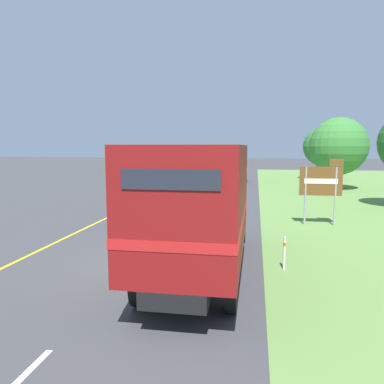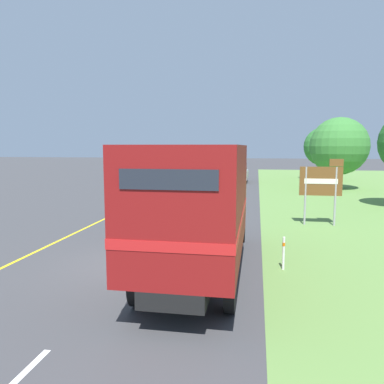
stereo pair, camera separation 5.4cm
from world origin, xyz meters
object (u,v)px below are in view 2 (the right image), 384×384
(highway_sign, at_px, (322,183))
(horse_trailer_truck, at_px, (200,202))
(lead_car_grey_ahead, at_px, (239,172))
(roadside_tree_far, at_px, (323,147))
(delineator_post, at_px, (284,252))
(roadside_tree_mid, at_px, (339,146))
(lead_car_white, at_px, (182,182))

(highway_sign, bearing_deg, horse_trailer_truck, -121.51)
(lead_car_grey_ahead, xyz_separation_m, roadside_tree_far, (8.53, 4.31, 2.50))
(lead_car_grey_ahead, relative_size, delineator_post, 4.27)
(roadside_tree_mid, bearing_deg, highway_sign, -103.90)
(roadside_tree_mid, xyz_separation_m, roadside_tree_far, (0.29, 9.05, -0.02))
(roadside_tree_mid, bearing_deg, roadside_tree_far, 88.17)
(lead_car_white, distance_m, roadside_tree_far, 19.10)
(highway_sign, height_order, roadside_tree_far, roadside_tree_far)
(lead_car_grey_ahead, bearing_deg, highway_sign, -76.92)
(roadside_tree_mid, relative_size, roadside_tree_far, 1.06)
(lead_car_white, distance_m, delineator_post, 16.94)
(horse_trailer_truck, relative_size, highway_sign, 2.76)
(lead_car_grey_ahead, bearing_deg, horse_trailer_truck, -89.48)
(horse_trailer_truck, bearing_deg, roadside_tree_mid, 69.96)
(horse_trailer_truck, relative_size, lead_car_white, 1.77)
(highway_sign, distance_m, roadside_tree_mid, 15.41)
(horse_trailer_truck, relative_size, lead_car_grey_ahead, 2.00)
(lead_car_white, height_order, delineator_post, lead_car_white)
(lead_car_white, bearing_deg, roadside_tree_far, 50.40)
(horse_trailer_truck, xyz_separation_m, lead_car_grey_ahead, (-0.24, 26.65, -1.01))
(highway_sign, distance_m, roadside_tree_far, 24.31)
(horse_trailer_truck, height_order, lead_car_white, horse_trailer_truck)
(highway_sign, height_order, roadside_tree_mid, roadside_tree_mid)
(delineator_post, bearing_deg, roadside_tree_mid, 75.05)
(roadside_tree_mid, relative_size, delineator_post, 6.11)
(lead_car_white, relative_size, roadside_tree_mid, 0.79)
(highway_sign, relative_size, roadside_tree_mid, 0.51)
(horse_trailer_truck, xyz_separation_m, lead_car_white, (-3.79, 16.37, -1.02))
(lead_car_white, relative_size, delineator_post, 4.81)
(horse_trailer_truck, bearing_deg, lead_car_grey_ahead, 90.52)
(highway_sign, bearing_deg, lead_car_white, 130.94)
(lead_car_grey_ahead, distance_m, highway_sign, 20.16)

